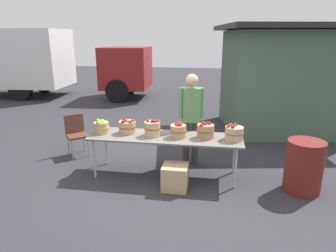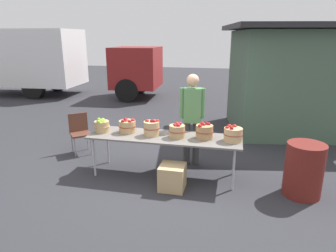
{
  "view_description": "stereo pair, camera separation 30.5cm",
  "coord_description": "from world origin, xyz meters",
  "px_view_note": "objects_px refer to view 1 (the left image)",
  "views": [
    {
      "loc": [
        0.85,
        -4.91,
        2.43
      ],
      "look_at": [
        0.0,
        0.3,
        0.85
      ],
      "focal_mm": 31.84,
      "sensor_mm": 36.0,
      "label": 1
    },
    {
      "loc": [
        1.15,
        -4.86,
        2.43
      ],
      "look_at": [
        0.0,
        0.3,
        0.85
      ],
      "focal_mm": 31.84,
      "sensor_mm": 36.0,
      "label": 2
    }
  ],
  "objects_px": {
    "apple_basket_red_0": "(127,127)",
    "vendor_adult": "(191,112)",
    "apple_basket_red_3": "(205,131)",
    "market_table": "(165,138)",
    "folding_chair": "(76,132)",
    "produce_crate": "(175,177)",
    "apple_basket_red_4": "(234,133)",
    "box_truck": "(41,61)",
    "apple_basket_red_2": "(178,130)",
    "trash_barrel": "(304,166)",
    "apple_basket_red_1": "(152,128)",
    "apple_basket_green_0": "(101,127)"
  },
  "relations": [
    {
      "from": "box_truck",
      "to": "produce_crate",
      "type": "xyz_separation_m",
      "value": [
        6.63,
        -7.16,
        -1.28
      ]
    },
    {
      "from": "market_table",
      "to": "box_truck",
      "type": "relative_size",
      "value": 0.35
    },
    {
      "from": "apple_basket_red_2",
      "to": "trash_barrel",
      "type": "bearing_deg",
      "value": -5.6
    },
    {
      "from": "apple_basket_red_1",
      "to": "apple_basket_green_0",
      "type": "bearing_deg",
      "value": 179.9
    },
    {
      "from": "market_table",
      "to": "trash_barrel",
      "type": "xyz_separation_m",
      "value": [
        2.3,
        -0.22,
        -0.28
      ]
    },
    {
      "from": "apple_basket_red_0",
      "to": "trash_barrel",
      "type": "xyz_separation_m",
      "value": [
        3.01,
        -0.29,
        -0.44
      ]
    },
    {
      "from": "apple_basket_red_1",
      "to": "trash_barrel",
      "type": "distance_m",
      "value": 2.58
    },
    {
      "from": "apple_basket_red_3",
      "to": "folding_chair",
      "type": "bearing_deg",
      "value": 166.35
    },
    {
      "from": "apple_basket_red_4",
      "to": "produce_crate",
      "type": "xyz_separation_m",
      "value": [
        -0.94,
        -0.47,
        -0.67
      ]
    },
    {
      "from": "apple_basket_red_4",
      "to": "produce_crate",
      "type": "bearing_deg",
      "value": -153.37
    },
    {
      "from": "folding_chair",
      "to": "trash_barrel",
      "type": "distance_m",
      "value": 4.44
    },
    {
      "from": "apple_basket_red_3",
      "to": "market_table",
      "type": "bearing_deg",
      "value": -177.2
    },
    {
      "from": "folding_chair",
      "to": "trash_barrel",
      "type": "bearing_deg",
      "value": -51.77
    },
    {
      "from": "apple_basket_red_2",
      "to": "box_truck",
      "type": "height_order",
      "value": "box_truck"
    },
    {
      "from": "box_truck",
      "to": "folding_chair",
      "type": "bearing_deg",
      "value": -57.72
    },
    {
      "from": "market_table",
      "to": "apple_basket_red_1",
      "type": "bearing_deg",
      "value": -178.96
    },
    {
      "from": "apple_basket_red_0",
      "to": "trash_barrel",
      "type": "distance_m",
      "value": 3.06
    },
    {
      "from": "apple_basket_green_0",
      "to": "apple_basket_red_3",
      "type": "bearing_deg",
      "value": 1.12
    },
    {
      "from": "apple_basket_red_3",
      "to": "produce_crate",
      "type": "height_order",
      "value": "apple_basket_red_3"
    },
    {
      "from": "market_table",
      "to": "apple_basket_red_4",
      "type": "height_order",
      "value": "apple_basket_red_4"
    },
    {
      "from": "folding_chair",
      "to": "produce_crate",
      "type": "distance_m",
      "value": 2.59
    },
    {
      "from": "apple_basket_red_0",
      "to": "apple_basket_red_1",
      "type": "distance_m",
      "value": 0.49
    },
    {
      "from": "apple_basket_red_1",
      "to": "produce_crate",
      "type": "bearing_deg",
      "value": -44.27
    },
    {
      "from": "folding_chair",
      "to": "trash_barrel",
      "type": "relative_size",
      "value": 1.0
    },
    {
      "from": "apple_basket_red_1",
      "to": "apple_basket_red_2",
      "type": "xyz_separation_m",
      "value": [
        0.46,
        -0.01,
        -0.01
      ]
    },
    {
      "from": "market_table",
      "to": "apple_basket_red_4",
      "type": "distance_m",
      "value": 1.19
    },
    {
      "from": "apple_basket_green_0",
      "to": "apple_basket_red_2",
      "type": "distance_m",
      "value": 1.41
    },
    {
      "from": "market_table",
      "to": "apple_basket_red_4",
      "type": "xyz_separation_m",
      "value": [
        1.18,
        0.0,
        0.16
      ]
    },
    {
      "from": "folding_chair",
      "to": "apple_basket_red_3",
      "type": "bearing_deg",
      "value": -53.51
    },
    {
      "from": "apple_basket_red_2",
      "to": "produce_crate",
      "type": "distance_m",
      "value": 0.81
    },
    {
      "from": "apple_basket_green_0",
      "to": "produce_crate",
      "type": "bearing_deg",
      "value": -18.06
    },
    {
      "from": "apple_basket_red_0",
      "to": "vendor_adult",
      "type": "distance_m",
      "value": 1.25
    },
    {
      "from": "vendor_adult",
      "to": "box_truck",
      "type": "height_order",
      "value": "box_truck"
    },
    {
      "from": "box_truck",
      "to": "market_table",
      "type": "bearing_deg",
      "value": -50.0
    },
    {
      "from": "apple_basket_red_0",
      "to": "folding_chair",
      "type": "xyz_separation_m",
      "value": [
        -1.33,
        0.63,
        -0.36
      ]
    },
    {
      "from": "market_table",
      "to": "vendor_adult",
      "type": "height_order",
      "value": "vendor_adult"
    },
    {
      "from": "apple_basket_red_4",
      "to": "market_table",
      "type": "bearing_deg",
      "value": -179.91
    },
    {
      "from": "apple_basket_red_1",
      "to": "box_truck",
      "type": "height_order",
      "value": "box_truck"
    },
    {
      "from": "apple_basket_green_0",
      "to": "trash_barrel",
      "type": "bearing_deg",
      "value": -3.5
    },
    {
      "from": "market_table",
      "to": "folding_chair",
      "type": "relative_size",
      "value": 3.14
    },
    {
      "from": "apple_basket_red_2",
      "to": "produce_crate",
      "type": "height_order",
      "value": "apple_basket_red_2"
    },
    {
      "from": "apple_basket_red_1",
      "to": "box_truck",
      "type": "relative_size",
      "value": 0.04
    },
    {
      "from": "apple_basket_red_4",
      "to": "produce_crate",
      "type": "height_order",
      "value": "apple_basket_red_4"
    },
    {
      "from": "apple_basket_green_0",
      "to": "box_truck",
      "type": "bearing_deg",
      "value": 127.87
    },
    {
      "from": "box_truck",
      "to": "trash_barrel",
      "type": "height_order",
      "value": "box_truck"
    },
    {
      "from": "market_table",
      "to": "box_truck",
      "type": "distance_m",
      "value": 9.28
    },
    {
      "from": "folding_chair",
      "to": "produce_crate",
      "type": "relative_size",
      "value": 2.07
    },
    {
      "from": "market_table",
      "to": "vendor_adult",
      "type": "distance_m",
      "value": 0.8
    },
    {
      "from": "apple_basket_red_1",
      "to": "folding_chair",
      "type": "height_order",
      "value": "apple_basket_red_1"
    },
    {
      "from": "produce_crate",
      "to": "market_table",
      "type": "bearing_deg",
      "value": 117.69
    }
  ]
}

